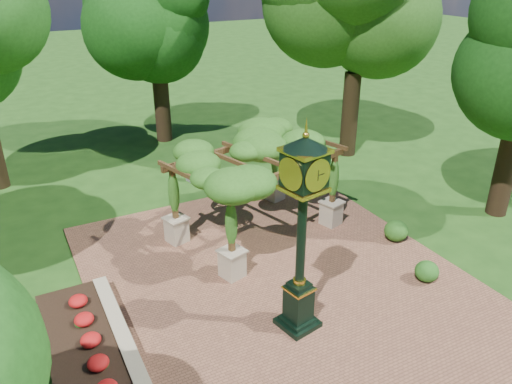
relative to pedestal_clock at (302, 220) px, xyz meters
name	(u,v)px	position (x,y,z in m)	size (l,w,h in m)	color
ground	(299,301)	(0.57, 0.81, -3.01)	(120.00, 120.00, 0.00)	#1E4714
brick_plaza	(281,281)	(0.57, 1.81, -2.99)	(10.00, 12.00, 0.04)	brown
border_wall	(123,340)	(-4.03, 1.31, -2.81)	(0.35, 5.00, 0.40)	#C6B793
flower_bed	(84,353)	(-4.93, 1.31, -2.83)	(1.50, 5.00, 0.36)	red
pedestal_clock	(302,220)	(0.00, 0.00, 0.00)	(1.16, 1.16, 5.04)	black
pergola	(256,158)	(1.26, 4.59, -0.32)	(5.90, 4.55, 3.28)	tan
sundial	(195,171)	(1.02, 9.58, -2.58)	(0.66, 0.66, 0.98)	gray
shrub_front	(427,271)	(4.23, -0.08, -2.67)	(0.67, 0.67, 0.60)	#235A19
shrub_mid	(396,231)	(5.00, 2.04, -2.63)	(0.76, 0.76, 0.68)	#265A19
shrub_back	(305,177)	(4.73, 7.01, -2.62)	(0.79, 0.79, 0.71)	#28681E
tree_north	(155,20)	(1.56, 15.08, 2.76)	(4.33, 4.33, 8.44)	#2F2012
tree_east_far	(359,1)	(8.47, 9.18, 3.71)	(5.39, 5.39, 9.78)	black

